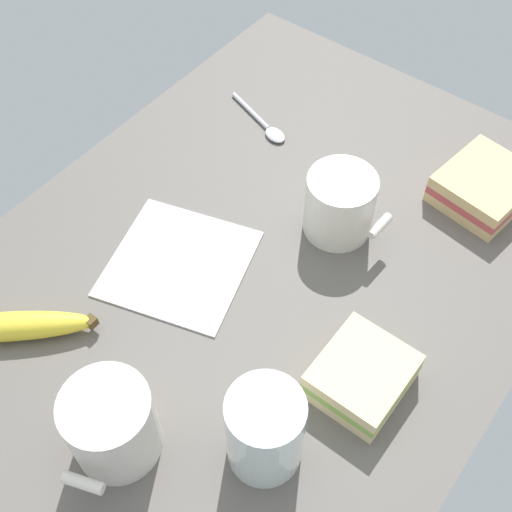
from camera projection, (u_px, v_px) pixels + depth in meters
The scene contains 9 objects.
tabletop at pixel (256, 275), 83.54cm from camera, with size 90.00×64.00×2.00cm, color #5B5651.
coffee_mug_black at pixel (112, 425), 65.37cm from camera, with size 11.49×8.98×9.84cm.
coffee_mug_milky at pixel (340, 204), 83.26cm from camera, with size 8.77×11.03×8.85cm.
sandwich_main at pixel (362, 376), 71.68cm from camera, with size 10.19×9.17×4.40cm.
sandwich_side at pixel (484, 187), 88.17cm from camera, with size 12.96×11.97×4.40cm.
glass_of_milk at pixel (265, 432), 64.85cm from camera, with size 7.74×7.74×11.10cm.
banana at pixel (7, 327), 75.90cm from camera, with size 16.03×17.40×3.44cm.
spoon at pixel (265, 125), 97.97cm from camera, with size 5.44×12.68×0.80cm.
paper_napkin at pixel (179, 263), 83.20cm from camera, with size 16.55×16.55×0.30cm, color white.
Camera 1 is at (-37.98, -29.29, 69.44)cm, focal length 46.64 mm.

